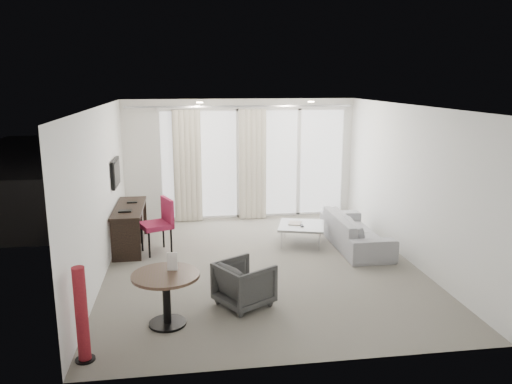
{
  "coord_description": "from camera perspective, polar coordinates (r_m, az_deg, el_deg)",
  "views": [
    {
      "loc": [
        -1.21,
        -7.73,
        3.01
      ],
      "look_at": [
        0.0,
        0.6,
        1.1
      ],
      "focal_mm": 35.0,
      "sensor_mm": 36.0,
      "label": 1
    }
  ],
  "objects": [
    {
      "name": "curtain_right",
      "position": [
        10.8,
        -0.38,
        3.14
      ],
      "size": [
        0.6,
        0.2,
        2.38
      ],
      "primitive_type": null,
      "color": "beige",
      "rests_on": "ground"
    },
    {
      "name": "coffee_table",
      "position": [
        9.36,
        5.2,
        -4.83
      ],
      "size": [
        1.02,
        1.02,
        0.37
      ],
      "primitive_type": null,
      "rotation": [
        0.0,
        0.0,
        -0.29
      ],
      "color": "gray",
      "rests_on": "floor"
    },
    {
      "name": "red_lamp",
      "position": [
        5.81,
        -19.31,
        -13.1
      ],
      "size": [
        0.25,
        0.25,
        1.08
      ],
      "primitive_type": "cylinder",
      "rotation": [
        0.0,
        0.0,
        -0.17
      ],
      "color": "maroon",
      "rests_on": "floor"
    },
    {
      "name": "window_panel",
      "position": [
        10.97,
        -0.24,
        3.29
      ],
      "size": [
        4.0,
        0.02,
        2.38
      ],
      "primitive_type": null,
      "color": "white",
      "rests_on": "ground"
    },
    {
      "name": "desk_chair",
      "position": [
        8.96,
        -11.36,
        -3.83
      ],
      "size": [
        0.68,
        0.66,
        0.97
      ],
      "primitive_type": null,
      "rotation": [
        0.0,
        0.0,
        0.38
      ],
      "color": "maroon",
      "rests_on": "floor"
    },
    {
      "name": "downlight_b",
      "position": [
        9.64,
        6.32,
        10.22
      ],
      "size": [
        0.12,
        0.12,
        0.02
      ],
      "primitive_type": "cylinder",
      "color": "#FFE0B2",
      "rests_on": "ceiling"
    },
    {
      "name": "menu_card",
      "position": [
        6.38,
        -9.53,
        -8.43
      ],
      "size": [
        0.13,
        0.04,
        0.23
      ],
      "primitive_type": null,
      "rotation": [
        0.0,
        0.0,
        -0.14
      ],
      "color": "white",
      "rests_on": "round_table"
    },
    {
      "name": "desk",
      "position": [
        9.38,
        -14.19,
        -3.91
      ],
      "size": [
        0.51,
        1.62,
        0.76
      ],
      "primitive_type": null,
      "color": "black",
      "rests_on": "floor"
    },
    {
      "name": "balustrade",
      "position": [
        13.99,
        -1.94,
        2.44
      ],
      "size": [
        5.5,
        0.06,
        1.05
      ],
      "primitive_type": null,
      "color": "#B2B2B7",
      "rests_on": "terrace_slab"
    },
    {
      "name": "terrace_slab",
      "position": [
        12.7,
        -1.19,
        -1.21
      ],
      "size": [
        5.6,
        3.0,
        0.12
      ],
      "primitive_type": "cube",
      "color": "#4D4D50",
      "rests_on": "ground"
    },
    {
      "name": "floor",
      "position": [
        8.38,
        0.6,
        -8.26
      ],
      "size": [
        5.0,
        6.0,
        0.0
      ],
      "primitive_type": "cube",
      "color": "slate",
      "rests_on": "ground"
    },
    {
      "name": "curtain_left",
      "position": [
        10.7,
        -7.84,
        2.93
      ],
      "size": [
        0.6,
        0.2,
        2.38
      ],
      "primitive_type": null,
      "color": "beige",
      "rests_on": "ground"
    },
    {
      "name": "wall_left",
      "position": [
        8.02,
        -17.33,
        -0.11
      ],
      "size": [
        0.0,
        6.0,
        2.6
      ],
      "primitive_type": "cube",
      "color": "silver",
      "rests_on": "ground"
    },
    {
      "name": "window_frame",
      "position": [
        10.95,
        -0.23,
        3.28
      ],
      "size": [
        4.1,
        0.06,
        2.44
      ],
      "primitive_type": null,
      "color": "white",
      "rests_on": "ground"
    },
    {
      "name": "rattan_table",
      "position": [
        12.62,
        4.03,
        0.16
      ],
      "size": [
        0.62,
        0.62,
        0.52
      ],
      "primitive_type": null,
      "rotation": [
        0.0,
        0.0,
        -0.22
      ],
      "color": "brown",
      "rests_on": "terrace_slab"
    },
    {
      "name": "round_table",
      "position": [
        6.43,
        -10.18,
        -11.98
      ],
      "size": [
        1.06,
        1.06,
        0.67
      ],
      "primitive_type": null,
      "rotation": [
        0.0,
        0.0,
        0.3
      ],
      "color": "#442F23",
      "rests_on": "floor"
    },
    {
      "name": "rattan_chair_a",
      "position": [
        11.92,
        1.35,
        0.38
      ],
      "size": [
        0.69,
        0.69,
        0.9
      ],
      "primitive_type": null,
      "rotation": [
        0.0,
        0.0,
        0.13
      ],
      "color": "brown",
      "rests_on": "terrace_slab"
    },
    {
      "name": "magazine",
      "position": [
        9.38,
        4.47,
        -3.66
      ],
      "size": [
        0.32,
        0.36,
        0.02
      ],
      "primitive_type": null,
      "rotation": [
        0.0,
        0.0,
        -0.36
      ],
      "color": "gray",
      "rests_on": "coffee_table"
    },
    {
      "name": "tv",
      "position": [
        9.41,
        -15.75,
        2.14
      ],
      "size": [
        0.05,
        0.8,
        0.5
      ],
      "primitive_type": null,
      "color": "black",
      "rests_on": "wall_left"
    },
    {
      "name": "sofa",
      "position": [
        9.33,
        11.3,
        -4.36
      ],
      "size": [
        0.79,
        2.03,
        0.59
      ],
      "primitive_type": "imported",
      "rotation": [
        0.0,
        0.0,
        1.57
      ],
      "color": "gray",
      "rests_on": "floor"
    },
    {
      "name": "wall_front",
      "position": [
        5.17,
        5.78,
        -6.59
      ],
      "size": [
        5.0,
        0.0,
        2.6
      ],
      "primitive_type": "cube",
      "color": "silver",
      "rests_on": "ground"
    },
    {
      "name": "ceiling",
      "position": [
        7.83,
        0.64,
        9.79
      ],
      "size": [
        5.0,
        6.0,
        0.0
      ],
      "primitive_type": "cube",
      "color": "white",
      "rests_on": "ground"
    },
    {
      "name": "wall_right",
      "position": [
        8.74,
        17.04,
        0.94
      ],
      "size": [
        0.0,
        6.0,
        2.6
      ],
      "primitive_type": "cube",
      "color": "silver",
      "rests_on": "ground"
    },
    {
      "name": "remote",
      "position": [
        9.24,
        5.25,
        -3.94
      ],
      "size": [
        0.06,
        0.17,
        0.02
      ],
      "primitive_type": null,
      "rotation": [
        0.0,
        0.0,
        -0.05
      ],
      "color": "black",
      "rests_on": "coffee_table"
    },
    {
      "name": "tub_armchair",
      "position": [
        6.86,
        -1.34,
        -10.44
      ],
      "size": [
        0.91,
        0.91,
        0.61
      ],
      "primitive_type": "imported",
      "rotation": [
        0.0,
        0.0,
        2.12
      ],
      "color": "#353535",
      "rests_on": "floor"
    },
    {
      "name": "curtain_track",
      "position": [
        10.63,
        -1.75,
        9.76
      ],
      "size": [
        4.8,
        0.04,
        0.04
      ],
      "primitive_type": null,
      "color": "#B2B2B7",
      "rests_on": "ceiling"
    },
    {
      "name": "downlight_a",
      "position": [
        9.34,
        -6.46,
        10.13
      ],
      "size": [
        0.12,
        0.12,
        0.02
      ],
      "primitive_type": "cylinder",
      "color": "#FFE0B2",
      "rests_on": "ceiling"
    },
    {
      "name": "rattan_chair_b",
      "position": [
        13.38,
        6.42,
        1.6
      ],
      "size": [
        0.61,
        0.61,
        0.87
      ],
      "primitive_type": null,
      "rotation": [
        0.0,
        0.0,
        0.04
      ],
      "color": "brown",
      "rests_on": "terrace_slab"
    }
  ]
}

